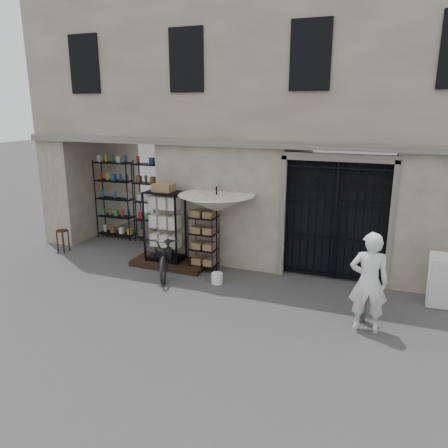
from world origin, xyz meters
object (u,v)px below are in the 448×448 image
at_px(market_umbrella, 217,198).
at_px(white_bucket, 217,278).
at_px(steel_bollard, 362,300).
at_px(easel_sign, 443,282).
at_px(wire_rack, 204,243).
at_px(bicycle, 168,274).
at_px(display_cabinet, 165,230).
at_px(wooden_stool, 63,240).
at_px(shopkeeper, 364,329).

distance_m(market_umbrella, white_bucket, 1.94).
xyz_separation_m(white_bucket, steel_bollard, (3.38, -0.76, 0.33)).
relative_size(market_umbrella, easel_sign, 2.34).
relative_size(wire_rack, steel_bollard, 1.62).
bearing_deg(white_bucket, bicycle, 174.47).
bearing_deg(white_bucket, display_cabinet, 158.66).
height_order(wooden_stool, easel_sign, easel_sign).
bearing_deg(steel_bollard, easel_sign, 37.94).
relative_size(wire_rack, white_bucket, 5.55).
xyz_separation_m(display_cabinet, market_umbrella, (1.48, -0.02, 0.95)).
height_order(bicycle, easel_sign, easel_sign).
height_order(display_cabinet, easel_sign, display_cabinet).
bearing_deg(steel_bollard, bicycle, 169.39).
bearing_deg(shopkeeper, bicycle, -21.61).
relative_size(display_cabinet, bicycle, 0.98).
height_order(wire_rack, bicycle, wire_rack).
bearing_deg(display_cabinet, steel_bollard, 1.53).
relative_size(bicycle, shopkeeper, 1.06).
bearing_deg(wire_rack, bicycle, -150.61).
distance_m(white_bucket, wooden_stool, 5.10).
bearing_deg(white_bucket, easel_sign, 4.89).
relative_size(display_cabinet, white_bucket, 7.43).
distance_m(display_cabinet, bicycle, 1.18).
bearing_deg(bicycle, easel_sign, -17.54).
bearing_deg(bicycle, display_cabinet, 103.47).
distance_m(wooden_stool, steel_bollard, 8.54).
height_order(white_bucket, easel_sign, easel_sign).
relative_size(display_cabinet, wooden_stool, 3.03).
relative_size(market_umbrella, wooden_stool, 4.07).
xyz_separation_m(wooden_stool, steel_bollard, (8.44, -1.32, 0.11)).
xyz_separation_m(white_bucket, wooden_stool, (-5.06, 0.57, 0.22)).
distance_m(wire_rack, easel_sign, 5.55).
xyz_separation_m(display_cabinet, shopkeeper, (5.23, -1.76, -0.98)).
xyz_separation_m(wire_rack, white_bucket, (0.66, -0.72, -0.60)).
bearing_deg(easel_sign, market_umbrella, 174.17).
bearing_deg(wire_rack, easel_sign, -12.61).
bearing_deg(bicycle, steel_bollard, -30.73).
distance_m(steel_bollard, shopkeeper, 0.57).
height_order(white_bucket, shopkeeper, white_bucket).
bearing_deg(wire_rack, steel_bollard, -29.62).
bearing_deg(shopkeeper, easel_sign, -141.05).
bearing_deg(steel_bollard, white_bucket, 167.35).
height_order(wire_rack, wooden_stool, wire_rack).
relative_size(bicycle, wooden_stool, 3.10).
bearing_deg(wire_rack, wooden_stool, 172.61).
bearing_deg(bicycle, white_bucket, -25.65).
bearing_deg(wooden_stool, bicycle, -6.70).
xyz_separation_m(market_umbrella, wooden_stool, (-4.79, -0.10, -1.59)).
height_order(market_umbrella, white_bucket, market_umbrella).
distance_m(white_bucket, easel_sign, 4.92).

